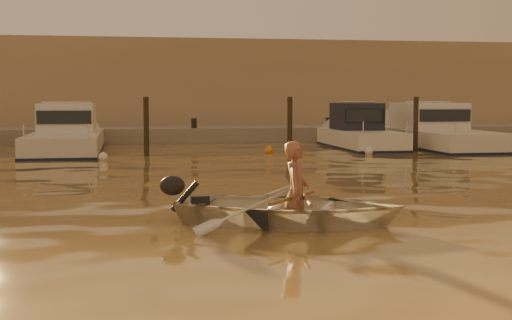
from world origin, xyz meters
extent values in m
plane|color=olive|center=(0.00, 0.00, 0.00)|extent=(160.00, 160.00, 0.00)
imported|color=silver|center=(1.67, 0.22, 0.25)|extent=(4.27, 3.70, 0.74)
imported|color=#915948|center=(1.76, 0.18, 0.50)|extent=(0.58, 0.69, 1.61)
cylinder|color=brown|center=(1.90, 0.13, 0.42)|extent=(0.42, 2.08, 0.13)
cylinder|color=brown|center=(1.71, 0.20, 0.42)|extent=(1.16, 1.81, 0.13)
cylinder|color=#2D2319|center=(-0.20, 13.80, 0.90)|extent=(0.18, 0.18, 2.20)
cylinder|color=#2D2319|center=(4.80, 13.80, 0.90)|extent=(0.18, 0.18, 2.20)
cylinder|color=#2D2319|center=(9.50, 13.80, 0.90)|extent=(0.18, 0.18, 2.20)
sphere|color=white|center=(-1.61, 12.34, 0.10)|extent=(0.30, 0.30, 0.30)
sphere|color=orange|center=(4.14, 14.18, 0.10)|extent=(0.30, 0.30, 0.30)
sphere|color=silver|center=(7.47, 13.08, 0.10)|extent=(0.30, 0.30, 0.30)
cube|color=gray|center=(0.00, 21.50, 0.15)|extent=(52.00, 4.00, 1.00)
cube|color=#9E8466|center=(0.00, 27.00, 2.40)|extent=(46.00, 7.00, 4.80)
camera|label=1|loc=(-0.85, -10.65, 2.01)|focal=50.00mm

